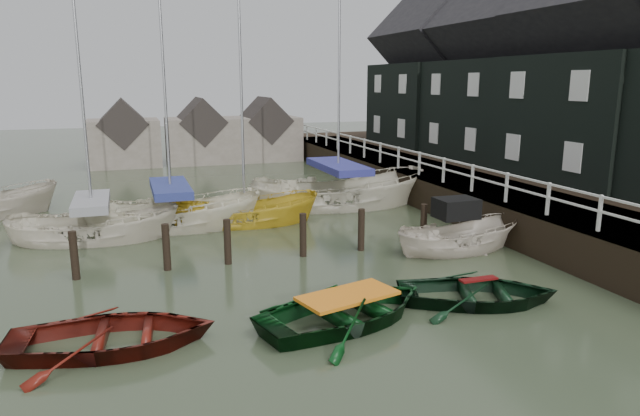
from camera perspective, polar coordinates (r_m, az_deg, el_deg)
name	(u,v)px	position (r m, az deg, el deg)	size (l,w,h in m)	color
ground	(293,293)	(15.22, -2.68, -8.47)	(120.00, 120.00, 0.00)	#313924
pier	(426,183)	(27.60, 10.51, 2.45)	(3.04, 32.00, 2.70)	black
land_strip	(521,191)	(30.78, 19.47, 1.63)	(14.00, 38.00, 1.50)	black
quay_houses	(549,76)	(29.25, 21.93, 12.12)	(6.52, 28.14, 10.01)	black
mooring_pilings	(231,248)	(17.60, -8.94, -3.96)	(13.72, 0.22, 1.80)	black
far_sheds	(198,135)	(40.10, -12.08, 7.15)	(14.00, 4.08, 4.39)	#665B51
rowboat_red	(114,348)	(13.01, -19.90, -13.04)	(3.00, 4.20, 0.87)	#50120B
rowboat_green	(348,322)	(13.48, 2.77, -11.35)	(3.14, 4.39, 0.91)	black
rowboat_dkgreen	(477,303)	(15.09, 15.43, -9.12)	(2.84, 3.98, 0.82)	black
motorboat	(457,249)	(19.21, 13.55, -4.01)	(4.34, 1.64, 2.59)	beige
sailboat_a	(95,238)	(21.55, -21.62, -2.84)	(6.12, 3.10, 10.39)	beige
sailboat_b	(173,226)	(22.39, -14.53, -1.79)	(7.04, 3.64, 12.42)	silver
sailboat_c	(245,223)	(22.53, -7.50, -1.52)	(6.03, 2.98, 11.26)	gold
sailboat_d	(338,205)	(25.42, 1.82, 0.30)	(8.23, 4.00, 13.76)	beige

